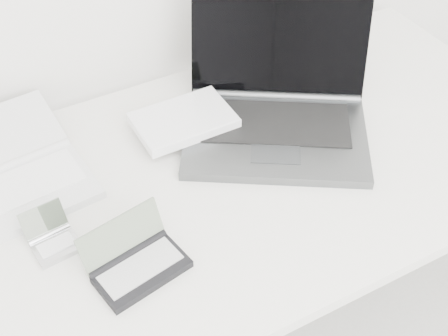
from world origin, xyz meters
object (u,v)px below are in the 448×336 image
desk (227,186)px  netbook_open_white (18,176)px  laptop_large (261,111)px  palmtop_charcoal (136,262)px

desk → netbook_open_white: bearing=155.4°
laptop_large → palmtop_charcoal: size_ratio=3.02×
laptop_large → palmtop_charcoal: bearing=-117.4°
palmtop_charcoal → laptop_large: bearing=19.8°
desk → laptop_large: size_ratio=2.68×
laptop_large → desk: bearing=-113.5°
palmtop_charcoal → desk: bearing=17.6°
desk → palmtop_charcoal: bearing=-151.8°
laptop_large → palmtop_charcoal: 0.50m
desk → netbook_open_white: (-0.42, 0.19, 0.07)m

